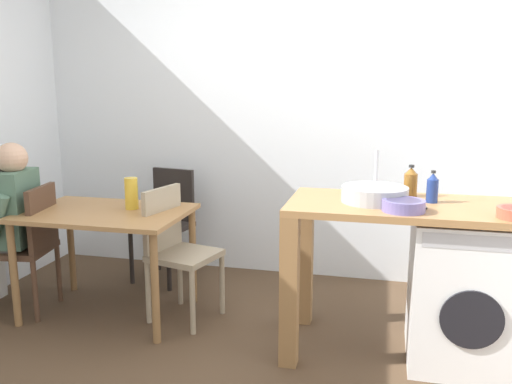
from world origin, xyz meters
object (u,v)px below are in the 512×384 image
(chair_opposite, at_px, (176,246))
(chair_spare_by_wall, at_px, (167,218))
(bottle_squat_brown, at_px, (432,188))
(vase, at_px, (131,193))
(seated_person, at_px, (5,219))
(chair_person_seat, at_px, (30,242))
(bottle_tall_green, at_px, (411,182))
(washing_machine, at_px, (464,290))
(dining_table, at_px, (106,225))
(mixing_bowl, at_px, (404,205))

(chair_opposite, bearing_deg, chair_spare_by_wall, -138.42)
(chair_spare_by_wall, bearing_deg, bottle_squat_brown, 169.24)
(vase, bearing_deg, seated_person, -165.96)
(chair_person_seat, distance_m, bottle_tall_green, 2.59)
(chair_person_seat, xyz_separation_m, chair_spare_by_wall, (0.66, 0.86, 0.00))
(chair_opposite, distance_m, seated_person, 1.21)
(chair_person_seat, distance_m, washing_machine, 2.86)
(dining_table, bearing_deg, vase, 33.69)
(bottle_squat_brown, relative_size, vase, 0.85)
(bottle_tall_green, bearing_deg, dining_table, -177.03)
(chair_person_seat, distance_m, seated_person, 0.23)
(mixing_bowl, height_order, vase, mixing_bowl)
(chair_opposite, bearing_deg, seated_person, -66.92)
(chair_person_seat, bearing_deg, chair_spare_by_wall, -46.81)
(chair_person_seat, height_order, seated_person, seated_person)
(washing_machine, height_order, vase, vase)
(dining_table, height_order, chair_person_seat, chair_person_seat)
(chair_opposite, distance_m, chair_spare_by_wall, 0.79)
(seated_person, height_order, vase, seated_person)
(chair_spare_by_wall, bearing_deg, vase, 104.54)
(chair_person_seat, xyz_separation_m, vase, (0.70, 0.19, 0.34))
(chair_person_seat, xyz_separation_m, washing_machine, (2.86, -0.02, -0.08))
(mixing_bowl, bearing_deg, chair_spare_by_wall, 149.41)
(dining_table, xyz_separation_m, chair_opposite, (0.48, 0.07, -0.14))
(bottle_squat_brown, bearing_deg, mixing_bowl, -121.71)
(bottle_tall_green, bearing_deg, chair_person_seat, -175.69)
(chair_opposite, height_order, washing_machine, chair_opposite)
(chair_spare_by_wall, distance_m, seated_person, 1.22)
(seated_person, height_order, bottle_squat_brown, seated_person)
(seated_person, distance_m, mixing_bowl, 2.67)
(mixing_bowl, bearing_deg, chair_opposite, 165.62)
(seated_person, relative_size, bottle_tall_green, 6.24)
(chair_opposite, relative_size, mixing_bowl, 3.97)
(bottle_squat_brown, bearing_deg, chair_opposite, 176.06)
(chair_spare_by_wall, relative_size, washing_machine, 1.05)
(vase, bearing_deg, mixing_bowl, -12.80)
(chair_person_seat, xyz_separation_m, bottle_squat_brown, (2.65, 0.04, 0.50))
(chair_person_seat, xyz_separation_m, seated_person, (-0.16, -0.03, 0.16))
(chair_opposite, bearing_deg, washing_machine, 98.78)
(chair_opposite, relative_size, bottle_tall_green, 4.68)
(washing_machine, relative_size, bottle_tall_green, 4.47)
(seated_person, height_order, bottle_tall_green, seated_person)
(chair_person_seat, distance_m, chair_spare_by_wall, 1.09)
(chair_spare_by_wall, height_order, washing_machine, chair_spare_by_wall)
(chair_spare_by_wall, xyz_separation_m, bottle_squat_brown, (1.99, -0.82, 0.50))
(chair_opposite, distance_m, bottle_tall_green, 1.59)
(bottle_squat_brown, height_order, mixing_bowl, bottle_squat_brown)
(chair_person_seat, bearing_deg, dining_table, -90.13)
(dining_table, xyz_separation_m, seated_person, (-0.71, -0.11, 0.03))
(washing_machine, bearing_deg, seated_person, -179.91)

